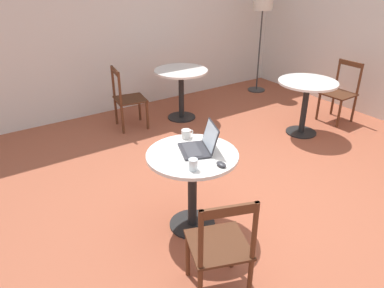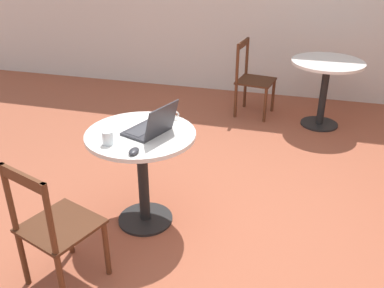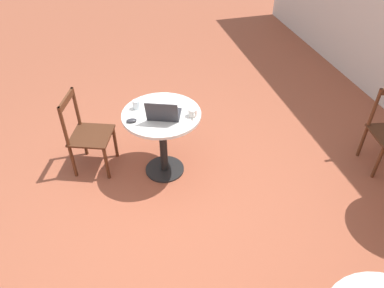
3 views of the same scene
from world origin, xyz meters
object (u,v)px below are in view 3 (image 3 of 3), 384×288
chair_near_front (87,134)px  mug (193,113)px  drinking_glass (136,105)px  laptop (164,113)px  cafe_table_near (162,128)px  mouse (131,121)px

chair_near_front → mug: 1.17m
drinking_glass → chair_near_front: bearing=-103.8°
laptop → drinking_glass: size_ratio=4.18×
cafe_table_near → drinking_glass: (-0.14, -0.22, 0.22)m
chair_near_front → laptop: 0.92m
chair_near_front → mouse: chair_near_front is taller
laptop → mouse: 0.31m
laptop → cafe_table_near: bearing=-172.3°
laptop → mug: laptop is taller
chair_near_front → drinking_glass: bearing=76.2°
cafe_table_near → mouse: size_ratio=7.82×
laptop → drinking_glass: 0.32m
laptop → drinking_glass: bearing=-133.4°
mouse → drinking_glass: drinking_glass is taller
drinking_glass → mug: bearing=62.2°
chair_near_front → cafe_table_near: bearing=70.1°
cafe_table_near → mouse: bearing=-76.2°
cafe_table_near → mouse: 0.36m
chair_near_front → mouse: 0.66m
mug → mouse: bearing=-95.0°
chair_near_front → laptop: laptop is taller
mouse → mug: bearing=85.0°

